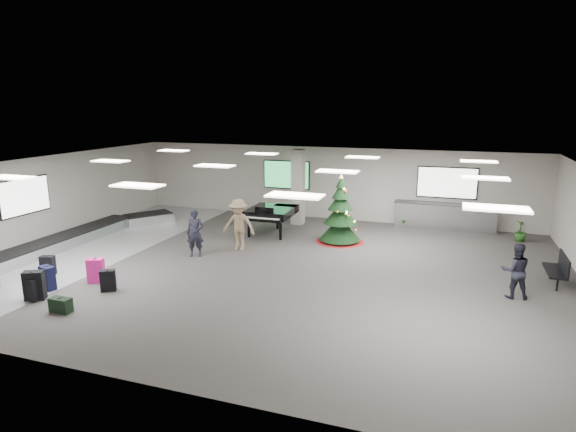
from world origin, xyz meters
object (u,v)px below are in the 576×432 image
(baggage_carousel, at_px, (74,239))
(service_counter, at_px, (444,216))
(grand_piano, at_px, (271,213))
(traveler_a, at_px, (195,233))
(potted_plant_right, at_px, (521,231))
(traveler_b, at_px, (239,225))
(christmas_tree, at_px, (340,219))
(bench, at_px, (559,268))
(potted_plant_left, at_px, (405,218))
(traveler_bench, at_px, (516,271))
(pink_suitcase, at_px, (96,271))

(baggage_carousel, relative_size, service_counter, 2.40)
(grand_piano, xyz_separation_m, traveler_a, (-1.38, -3.51, -0.06))
(service_counter, xyz_separation_m, potted_plant_right, (2.78, -0.94, -0.15))
(traveler_a, relative_size, traveler_b, 0.89)
(traveler_b, bearing_deg, christmas_tree, 30.85)
(bench, bearing_deg, potted_plant_left, 132.50)
(baggage_carousel, distance_m, potted_plant_left, 13.07)
(bench, height_order, traveler_bench, traveler_bench)
(christmas_tree, bearing_deg, traveler_b, -145.76)
(traveler_b, distance_m, traveler_bench, 8.90)
(christmas_tree, xyz_separation_m, traveler_bench, (5.60, -3.73, -0.13))
(bench, bearing_deg, christmas_tree, 162.29)
(baggage_carousel, bearing_deg, service_counter, 27.67)
(traveler_b, xyz_separation_m, potted_plant_right, (9.59, 4.42, -0.51))
(service_counter, bearing_deg, traveler_bench, -74.34)
(baggage_carousel, relative_size, bench, 6.87)
(christmas_tree, relative_size, traveler_b, 1.41)
(baggage_carousel, height_order, traveler_a, traveler_a)
(christmas_tree, distance_m, potted_plant_left, 3.75)
(christmas_tree, xyz_separation_m, potted_plant_right, (6.43, 2.27, -0.48))
(service_counter, xyz_separation_m, bench, (3.25, -5.50, -0.04))
(pink_suitcase, distance_m, traveler_a, 3.50)
(traveler_a, bearing_deg, potted_plant_left, 26.97)
(traveler_a, distance_m, traveler_b, 1.59)
(pink_suitcase, distance_m, christmas_tree, 8.64)
(traveler_bench, xyz_separation_m, potted_plant_left, (-3.50, 6.80, -0.37))
(traveler_bench, relative_size, potted_plant_right, 1.88)
(pink_suitcase, height_order, potted_plant_left, potted_plant_left)
(potted_plant_left, xyz_separation_m, potted_plant_right, (4.33, -0.79, 0.02))
(baggage_carousel, bearing_deg, potted_plant_left, 30.25)
(service_counter, relative_size, grand_piano, 1.87)
(service_counter, xyz_separation_m, grand_piano, (-6.51, -3.02, 0.33))
(grand_piano, distance_m, traveler_b, 2.36)
(christmas_tree, distance_m, traveler_bench, 6.73)
(christmas_tree, xyz_separation_m, bench, (6.90, -2.28, -0.38))
(baggage_carousel, xyz_separation_m, bench, (16.09, 1.24, 0.29))
(potted_plant_left, bearing_deg, service_counter, 5.52)
(traveler_bench, xyz_separation_m, potted_plant_right, (0.83, 6.01, -0.35))
(traveler_a, xyz_separation_m, potted_plant_right, (10.66, 5.59, -0.41))
(service_counter, distance_m, pink_suitcase, 13.46)
(grand_piano, height_order, traveler_a, traveler_a)
(bench, xyz_separation_m, traveler_a, (-11.13, -1.03, 0.31))
(baggage_carousel, distance_m, potted_plant_right, 16.66)
(baggage_carousel, bearing_deg, traveler_bench, -0.82)
(christmas_tree, distance_m, traveler_b, 3.82)
(traveler_a, height_order, potted_plant_right, traveler_a)
(bench, xyz_separation_m, potted_plant_right, (-0.47, 4.56, -0.10))
(baggage_carousel, relative_size, traveler_b, 5.31)
(service_counter, relative_size, christmas_tree, 1.57)
(grand_piano, distance_m, potted_plant_left, 5.75)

